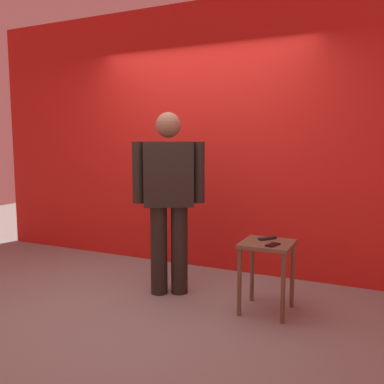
{
  "coord_description": "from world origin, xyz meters",
  "views": [
    {
      "loc": [
        1.88,
        -2.97,
        1.44
      ],
      "look_at": [
        0.24,
        0.55,
        0.97
      ],
      "focal_mm": 38.73,
      "sensor_mm": 36.0,
      "label": 1
    }
  ],
  "objects": [
    {
      "name": "back_wall_red",
      "position": [
        0.0,
        1.37,
        1.48
      ],
      "size": [
        5.84,
        0.12,
        2.97
      ],
      "primitive_type": "cube",
      "color": "red",
      "rests_on": "ground_plane"
    },
    {
      "name": "side_table",
      "position": [
        1.02,
        0.36,
        0.48
      ],
      "size": [
        0.42,
        0.42,
        0.6
      ],
      "color": "brown",
      "rests_on": "ground_plane"
    },
    {
      "name": "standing_person",
      "position": [
        0.07,
        0.4,
        0.96
      ],
      "size": [
        0.64,
        0.42,
        1.71
      ],
      "color": "black",
      "rests_on": "ground_plane"
    },
    {
      "name": "tv_remote",
      "position": [
        1.0,
        0.46,
        0.61
      ],
      "size": [
        0.14,
        0.16,
        0.02
      ],
      "primitive_type": "cube",
      "rotation": [
        0.0,
        0.0,
        -0.65
      ],
      "color": "black",
      "rests_on": "side_table"
    },
    {
      "name": "cell_phone",
      "position": [
        1.09,
        0.28,
        0.61
      ],
      "size": [
        0.1,
        0.16,
        0.01
      ],
      "primitive_type": "cube",
      "rotation": [
        0.0,
        0.0,
        -0.25
      ],
      "color": "black",
      "rests_on": "side_table"
    },
    {
      "name": "ground_plane",
      "position": [
        0.0,
        0.0,
        0.0
      ],
      "size": [
        12.0,
        12.0,
        0.0
      ],
      "primitive_type": "plane",
      "color": "gray"
    }
  ]
}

